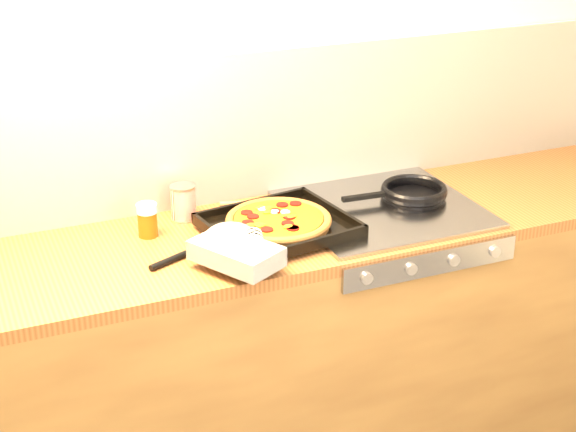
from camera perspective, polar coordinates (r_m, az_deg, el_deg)
name	(u,v)px	position (r m, az deg, el deg)	size (l,w,h in m)	color
room_shell	(223,130)	(2.91, -4.20, 5.56)	(3.20, 3.20, 3.20)	white
counter_run	(258,356)	(2.97, -1.94, -9.01)	(3.20, 0.62, 0.90)	olive
stovetop	(383,209)	(2.92, 6.17, 0.43)	(0.60, 0.56, 0.02)	#9A9A9F
pizza_on_tray	(266,230)	(2.67, -1.45, -0.88)	(0.57, 0.54, 0.07)	black
frying_pan	(412,192)	(2.99, 8.05, 1.53)	(0.38, 0.24, 0.04)	black
tomato_can	(183,202)	(2.84, -6.78, 0.88)	(0.10, 0.10, 0.12)	#950C0C
juice_glass	(147,220)	(2.74, -9.08, -0.25)	(0.07, 0.07, 0.11)	#DC460C
wooden_spoon	(273,201)	(2.96, -0.96, 0.95)	(0.30, 0.11, 0.02)	#A57346
black_spatula	(190,252)	(2.63, -6.34, -2.35)	(0.28, 0.16, 0.02)	black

